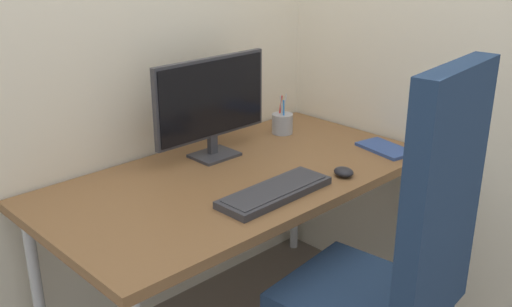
{
  "coord_description": "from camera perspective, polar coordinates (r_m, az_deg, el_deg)",
  "views": [
    {
      "loc": [
        -1.39,
        -1.53,
        1.6
      ],
      "look_at": [
        0.02,
        -0.08,
        0.83
      ],
      "focal_mm": 41.42,
      "sensor_mm": 36.0,
      "label": 1
    }
  ],
  "objects": [
    {
      "name": "notebook",
      "position": [
        2.54,
        12.35,
        0.48
      ],
      "size": [
        0.17,
        0.25,
        0.01
      ],
      "primitive_type": "cube",
      "rotation": [
        0.0,
        0.0,
        -0.18
      ],
      "color": "#334C8C",
      "rests_on": "desk"
    },
    {
      "name": "pen_holder",
      "position": [
        2.68,
        2.56,
        2.95
      ],
      "size": [
        0.1,
        0.1,
        0.18
      ],
      "color": "#9EA0A5",
      "rests_on": "desk"
    },
    {
      "name": "office_chair",
      "position": [
        1.89,
        13.11,
        -10.66
      ],
      "size": [
        0.55,
        0.56,
        1.28
      ],
      "color": "black",
      "rests_on": "ground_plane"
    },
    {
      "name": "keyboard",
      "position": [
        2.06,
        1.85,
        -3.73
      ],
      "size": [
        0.45,
        0.16,
        0.03
      ],
      "color": "#333338",
      "rests_on": "desk"
    },
    {
      "name": "monitor",
      "position": [
        2.36,
        -4.32,
        4.99
      ],
      "size": [
        0.54,
        0.14,
        0.41
      ],
      "color": "#333338",
      "rests_on": "desk"
    },
    {
      "name": "desk",
      "position": [
        2.27,
        -1.68,
        -3.25
      ],
      "size": [
        1.52,
        0.79,
        0.73
      ],
      "color": "brown",
      "rests_on": "ground_plane"
    },
    {
      "name": "mouse",
      "position": [
        2.24,
        8.46,
        -1.77
      ],
      "size": [
        0.08,
        0.09,
        0.03
      ],
      "primitive_type": "ellipsoid",
      "rotation": [
        0.0,
        0.0,
        -0.16
      ],
      "color": "black",
      "rests_on": "desk"
    }
  ]
}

